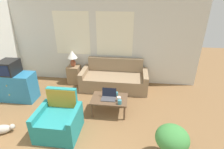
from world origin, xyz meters
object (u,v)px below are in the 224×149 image
object	(u,v)px
armchair	(59,121)
cat_black	(2,129)
couch	(114,80)
potted_plant	(172,140)
television	(9,67)
coffee_table	(109,100)
table_lamp	(72,56)
laptop	(109,96)
cup_yellow	(120,102)
cup_navy	(116,94)
cup_white	(119,99)

from	to	relation	value
armchair	cat_black	world-z (taller)	armchair
couch	potted_plant	xyz separation A→B (m)	(1.25, -2.45, 0.18)
television	potted_plant	bearing A→B (deg)	-20.80
armchair	cat_black	distance (m)	1.22
couch	coffee_table	xyz separation A→B (m)	(0.03, -1.27, 0.09)
table_lamp	coffee_table	xyz separation A→B (m)	(1.35, -1.42, -0.55)
armchair	potted_plant	distance (m)	2.21
couch	coffee_table	size ratio (longest dim) A/B	2.32
cat_black	armchair	bearing A→B (deg)	-10.10
laptop	television	bearing A→B (deg)	173.79
coffee_table	cup_yellow	world-z (taller)	cup_yellow
armchair	cup_navy	size ratio (longest dim) A/B	9.43
laptop	cup_white	bearing A→B (deg)	-16.54
television	laptop	xyz separation A→B (m)	(2.63, -0.29, -0.49)
cup_navy	cat_black	xyz separation A→B (m)	(-2.28, -1.13, -0.35)
table_lamp	cup_navy	size ratio (longest dim) A/B	5.38
coffee_table	cup_yellow	xyz separation A→B (m)	(0.26, -0.20, 0.10)
coffee_table	cat_black	xyz separation A→B (m)	(-2.13, -0.97, -0.26)
table_lamp	cup_white	world-z (taller)	table_lamp
cup_yellow	cat_black	distance (m)	2.54
couch	television	size ratio (longest dim) A/B	4.09
cat_black	couch	bearing A→B (deg)	27.27
cup_white	armchair	bearing A→B (deg)	-149.26
laptop	cup_navy	bearing A→B (deg)	45.02
couch	cat_black	bearing A→B (deg)	-133.27
television	cat_black	world-z (taller)	television
cup_navy	cup_white	distance (m)	0.25
laptop	cat_black	size ratio (longest dim) A/B	0.54
television	cup_yellow	size ratio (longest dim) A/B	4.85
potted_plant	laptop	bearing A→B (deg)	136.36
television	laptop	distance (m)	2.69
cup_yellow	potted_plant	size ratio (longest dim) A/B	0.14
couch	cup_yellow	distance (m)	1.51
armchair	table_lamp	world-z (taller)	table_lamp
couch	coffee_table	world-z (taller)	couch
television	cat_black	bearing A→B (deg)	-67.89
cup_yellow	cup_white	distance (m)	0.13
cup_navy	armchair	bearing A→B (deg)	-139.37
television	table_lamp	size ratio (longest dim) A/B	0.94
coffee_table	potted_plant	world-z (taller)	potted_plant
cup_navy	cup_yellow	bearing A→B (deg)	-71.36
couch	cat_black	xyz separation A→B (m)	(-2.11, -2.24, -0.17)
cup_white	cat_black	xyz separation A→B (m)	(-2.37, -0.90, -0.36)
couch	laptop	bearing A→B (deg)	-89.51
coffee_table	cup_white	size ratio (longest dim) A/B	8.44
potted_plant	cup_white	bearing A→B (deg)	131.81
cup_white	cat_black	size ratio (longest dim) A/B	0.16
television	cup_white	size ratio (longest dim) A/B	4.79
couch	cup_navy	distance (m)	1.14
cat_black	cup_yellow	bearing A→B (deg)	-1.59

